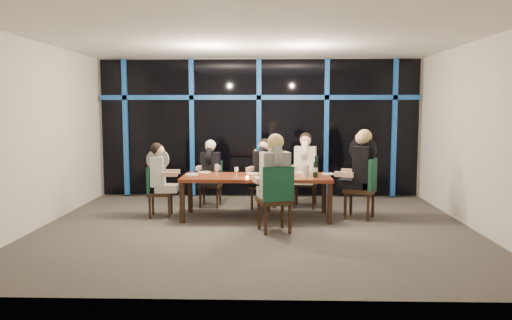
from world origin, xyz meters
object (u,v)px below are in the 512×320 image
object	(u,v)px
chair_end_right	(365,185)
diner_near_mid	(274,168)
chair_far_left	(211,181)
diner_far_right	(305,159)
chair_near_mid	(276,196)
diner_far_mid	(264,163)
diner_end_left	(160,169)
chair_far_right	(305,178)
diner_end_right	(360,161)
diner_far_left	(210,163)
water_pitcher	(305,171)
dining_table	(256,180)
chair_end_left	(156,189)
wine_bottle	(315,169)
chair_far_mid	(265,182)

from	to	relation	value
chair_end_right	diner_near_mid	world-z (taller)	diner_near_mid
chair_far_left	diner_far_right	size ratio (longest dim) A/B	0.93
chair_end_right	chair_near_mid	size ratio (longest dim) A/B	1.02
chair_far_left	chair_end_right	size ratio (longest dim) A/B	0.84
diner_far_mid	diner_end_left	size ratio (longest dim) A/B	1.02
chair_far_right	diner_end_right	bearing A→B (deg)	-39.33
chair_end_right	diner_far_left	distance (m)	3.02
water_pitcher	dining_table	bearing A→B (deg)	178.84
chair_near_mid	diner_far_right	bearing A→B (deg)	-122.25
chair_end_right	water_pitcher	xyz separation A→B (m)	(-1.05, -0.09, 0.26)
diner_far_right	water_pitcher	distance (m)	1.11
diner_end_right	water_pitcher	distance (m)	0.99
chair_far_right	chair_end_right	world-z (taller)	chair_end_right
chair_near_mid	diner_near_mid	world-z (taller)	diner_near_mid
chair_far_left	chair_end_left	world-z (taller)	chair_end_left
diner_end_right	wine_bottle	xyz separation A→B (m)	(-0.80, -0.17, -0.13)
chair_far_right	diner_far_mid	bearing A→B (deg)	-151.37
diner_end_left	wine_bottle	distance (m)	2.74
chair_far_mid	chair_end_left	world-z (taller)	chair_far_mid
diner_far_right	diner_end_left	xyz separation A→B (m)	(-2.64, -0.93, -0.08)
chair_end_right	wine_bottle	xyz separation A→B (m)	(-0.88, -0.14, 0.29)
chair_far_left	chair_near_mid	world-z (taller)	chair_near_mid
diner_end_left	diner_near_mid	distance (m)	2.27
diner_far_right	water_pitcher	world-z (taller)	diner_far_right
chair_far_left	diner_near_mid	xyz separation A→B (m)	(1.23, -2.03, 0.50)
dining_table	diner_end_right	distance (m)	1.85
diner_near_mid	dining_table	bearing A→B (deg)	-88.68
chair_far_left	diner_far_right	world-z (taller)	diner_far_right
diner_far_right	diner_end_right	xyz separation A→B (m)	(0.89, -0.98, 0.07)
chair_end_right	chair_near_mid	world-z (taller)	chair_end_right
dining_table	chair_far_right	xyz separation A→B (m)	(0.94, 1.06, -0.13)
diner_far_mid	diner_far_right	bearing A→B (deg)	32.81
diner_far_left	wine_bottle	bearing A→B (deg)	-25.95
diner_end_left	wine_bottle	world-z (taller)	diner_end_left
dining_table	chair_end_right	size ratio (longest dim) A/B	2.43
chair_far_mid	water_pitcher	distance (m)	1.27
chair_far_mid	diner_end_left	distance (m)	2.06
chair_far_right	water_pitcher	size ratio (longest dim) A/B	4.73
chair_far_left	diner_end_left	distance (m)	1.33
chair_end_left	water_pitcher	world-z (taller)	water_pitcher
chair_near_mid	water_pitcher	distance (m)	1.11
diner_far_right	wine_bottle	bearing A→B (deg)	-74.17
chair_far_mid	diner_far_left	bearing A→B (deg)	-164.88
water_pitcher	diner_far_right	bearing A→B (deg)	93.19
chair_far_left	diner_far_mid	bearing A→B (deg)	-8.96
chair_far_left	chair_end_left	xyz separation A→B (m)	(-0.87, -1.01, 0.00)
chair_far_mid	chair_near_mid	xyz separation A→B (m)	(0.19, -1.94, 0.07)
dining_table	diner_far_mid	bearing A→B (deg)	81.70
chair_end_left	chair_end_right	world-z (taller)	chair_end_right
chair_far_mid	diner_far_mid	world-z (taller)	diner_far_mid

